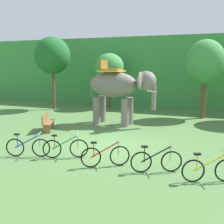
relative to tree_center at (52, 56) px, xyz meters
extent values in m
plane|color=#4C753D|center=(7.64, -7.78, -4.21)|extent=(80.00, 80.00, 0.00)
cube|color=#3D8E42|center=(7.64, 6.65, -1.30)|extent=(36.00, 6.00, 5.83)
cylinder|color=brown|center=(0.00, 0.00, -2.74)|extent=(0.23, 0.23, 2.95)
ellipsoid|color=#1E6028|center=(0.00, 0.00, 0.02)|extent=(2.75, 2.75, 2.84)
cylinder|color=brown|center=(3.94, 2.05, -3.06)|extent=(0.22, 0.22, 2.30)
ellipsoid|color=#3D8E42|center=(3.94, 2.05, -0.90)|extent=(2.37, 2.37, 2.24)
cylinder|color=brown|center=(11.25, 0.11, -3.02)|extent=(0.32, 0.32, 2.38)
ellipsoid|color=#3D8E42|center=(11.25, 0.11, -0.54)|extent=(2.51, 2.51, 2.87)
ellipsoid|color=slate|center=(6.28, -3.60, -1.86)|extent=(2.98, 1.57, 1.50)
cylinder|color=slate|center=(7.20, -3.27, -3.41)|extent=(0.44, 0.44, 1.60)
cylinder|color=slate|center=(7.15, -4.04, -3.41)|extent=(0.44, 0.44, 1.60)
cylinder|color=slate|center=(5.41, -3.16, -3.41)|extent=(0.44, 0.44, 1.60)
cylinder|color=slate|center=(5.36, -3.93, -3.41)|extent=(0.44, 0.44, 1.60)
ellipsoid|color=slate|center=(8.28, -3.72, -1.61)|extent=(1.16, 1.06, 1.10)
ellipsoid|color=slate|center=(8.16, -3.09, -1.56)|extent=(0.21, 0.85, 0.96)
ellipsoid|color=slate|center=(8.09, -4.33, -1.56)|extent=(0.21, 0.85, 0.96)
cylinder|color=slate|center=(8.73, -3.75, -2.51)|extent=(0.26, 0.26, 1.40)
cone|color=beige|center=(8.69, -3.52, -2.16)|extent=(0.57, 0.15, 0.21)
cone|color=beige|center=(8.66, -3.96, -2.16)|extent=(0.57, 0.15, 0.21)
cube|color=gold|center=(6.18, -3.59, -1.08)|extent=(1.38, 1.41, 0.08)
cube|color=olive|center=(6.18, -3.59, -0.99)|extent=(1.15, 0.96, 0.10)
cube|color=olive|center=(5.68, -3.56, -0.71)|extent=(0.15, 0.90, 0.56)
cylinder|color=slate|center=(4.86, -3.51, -2.31)|extent=(0.08, 0.08, 0.90)
torus|color=black|center=(4.72, -10.38, -3.86)|extent=(0.69, 0.27, 0.71)
torus|color=black|center=(5.67, -10.07, -3.86)|extent=(0.69, 0.27, 0.71)
cylinder|color=blue|center=(5.17, -10.23, -3.61)|extent=(0.94, 0.34, 0.54)
cylinder|color=blue|center=(4.81, -10.35, -3.60)|extent=(0.03, 0.03, 0.52)
cube|color=black|center=(4.81, -10.35, -3.34)|extent=(0.22, 0.16, 0.06)
cylinder|color=#9E9EA3|center=(5.62, -10.09, -3.58)|extent=(0.03, 0.03, 0.55)
cylinder|color=#9E9EA3|center=(5.62, -10.09, -3.31)|extent=(0.19, 0.50, 0.03)
torus|color=black|center=(6.15, -10.06, -3.86)|extent=(0.67, 0.34, 0.71)
torus|color=black|center=(7.06, -9.65, -3.86)|extent=(0.67, 0.34, 0.71)
cylinder|color=green|center=(6.58, -9.87, -3.61)|extent=(0.90, 0.44, 0.54)
cylinder|color=green|center=(6.24, -10.02, -3.60)|extent=(0.03, 0.03, 0.52)
cube|color=black|center=(6.24, -10.02, -3.34)|extent=(0.22, 0.17, 0.06)
cylinder|color=#9E9EA3|center=(7.02, -9.67, -3.58)|extent=(0.03, 0.03, 0.55)
cylinder|color=#9E9EA3|center=(7.02, -9.67, -3.31)|extent=(0.24, 0.49, 0.03)
torus|color=black|center=(7.91, -10.43, -3.86)|extent=(0.64, 0.40, 0.71)
torus|color=black|center=(8.78, -9.93, -3.86)|extent=(0.64, 0.40, 0.71)
cylinder|color=red|center=(8.32, -10.19, -3.61)|extent=(0.86, 0.52, 0.54)
cylinder|color=red|center=(7.99, -10.38, -3.60)|extent=(0.03, 0.03, 0.52)
cube|color=black|center=(7.99, -10.38, -3.34)|extent=(0.22, 0.19, 0.06)
cylinder|color=#9E9EA3|center=(8.73, -9.96, -3.58)|extent=(0.03, 0.03, 0.55)
cylinder|color=#9E9EA3|center=(8.73, -9.96, -3.31)|extent=(0.29, 0.47, 0.03)
torus|color=black|center=(9.62, -10.28, -3.86)|extent=(0.67, 0.33, 0.71)
torus|color=black|center=(10.54, -9.88, -3.86)|extent=(0.67, 0.33, 0.71)
cylinder|color=black|center=(10.06, -10.09, -3.61)|extent=(0.91, 0.43, 0.54)
cylinder|color=black|center=(9.71, -10.24, -3.60)|extent=(0.03, 0.03, 0.52)
cube|color=black|center=(9.71, -10.24, -3.34)|extent=(0.22, 0.17, 0.06)
cylinder|color=#9E9EA3|center=(10.49, -9.90, -3.58)|extent=(0.03, 0.03, 0.55)
cylinder|color=#9E9EA3|center=(10.49, -9.90, -3.31)|extent=(0.24, 0.49, 0.03)
torus|color=black|center=(11.25, -10.48, -3.86)|extent=(0.68, 0.32, 0.71)
cylinder|color=yellow|center=(11.69, -10.30, -3.61)|extent=(0.91, 0.41, 0.54)
cylinder|color=yellow|center=(11.34, -10.44, -3.60)|extent=(0.03, 0.03, 0.52)
cube|color=black|center=(11.34, -10.44, -3.34)|extent=(0.22, 0.17, 0.06)
cube|color=brown|center=(3.61, -6.37, -3.76)|extent=(0.95, 1.54, 0.06)
cube|color=brown|center=(3.45, -6.44, -3.52)|extent=(0.64, 1.41, 0.40)
cube|color=brown|center=(3.38, -5.82, -3.99)|extent=(0.36, 0.21, 0.45)
cube|color=brown|center=(3.85, -6.92, -3.99)|extent=(0.36, 0.21, 0.45)
camera|label=1|loc=(11.53, -18.36, -0.78)|focal=42.92mm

